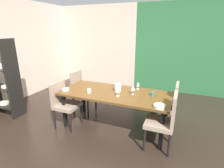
{
  "coord_description": "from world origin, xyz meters",
  "views": [
    {
      "loc": [
        1.34,
        -2.67,
        1.91
      ],
      "look_at": [
        0.09,
        0.4,
        0.85
      ],
      "focal_mm": 28.0,
      "sensor_mm": 36.0,
      "label": 1
    }
  ],
  "objects_px": {
    "dining_table": "(115,96)",
    "cup_corner": "(89,91)",
    "display_shelf": "(1,78)",
    "pitcher_center": "(118,88)",
    "wine_glass_left": "(118,90)",
    "chair_right_near": "(165,119)",
    "cup_rear": "(153,94)",
    "chair_left_near": "(64,102)",
    "chair_left_far": "(81,90)",
    "wine_glass_near_window": "(138,84)",
    "serving_bowl_front": "(65,89)",
    "wine_glass_near_shelf": "(133,88)",
    "chair_right_far": "(169,104)",
    "serving_bowl_west": "(159,106)"
  },
  "relations": [
    {
      "from": "dining_table",
      "to": "wine_glass_near_shelf",
      "type": "distance_m",
      "value": 0.39
    },
    {
      "from": "dining_table",
      "to": "cup_corner",
      "type": "xyz_separation_m",
      "value": [
        -0.45,
        -0.21,
        0.11
      ]
    },
    {
      "from": "chair_left_far",
      "to": "wine_glass_near_shelf",
      "type": "distance_m",
      "value": 1.39
    },
    {
      "from": "chair_right_near",
      "to": "chair_right_far",
      "type": "bearing_deg",
      "value": 0.31
    },
    {
      "from": "chair_right_far",
      "to": "display_shelf",
      "type": "distance_m",
      "value": 3.61
    },
    {
      "from": "chair_left_far",
      "to": "display_shelf",
      "type": "xyz_separation_m",
      "value": [
        -1.57,
        -0.74,
        0.33
      ]
    },
    {
      "from": "serving_bowl_west",
      "to": "serving_bowl_front",
      "type": "relative_size",
      "value": 1.32
    },
    {
      "from": "wine_glass_near_window",
      "to": "wine_glass_near_shelf",
      "type": "distance_m",
      "value": 0.33
    },
    {
      "from": "pitcher_center",
      "to": "cup_corner",
      "type": "bearing_deg",
      "value": -149.12
    },
    {
      "from": "chair_left_near",
      "to": "chair_right_near",
      "type": "bearing_deg",
      "value": 90.0
    },
    {
      "from": "cup_corner",
      "to": "display_shelf",
      "type": "bearing_deg",
      "value": -174.27
    },
    {
      "from": "chair_right_far",
      "to": "serving_bowl_west",
      "type": "relative_size",
      "value": 5.23
    },
    {
      "from": "chair_right_far",
      "to": "wine_glass_left",
      "type": "bearing_deg",
      "value": 119.39
    },
    {
      "from": "chair_left_far",
      "to": "wine_glass_near_window",
      "type": "relative_size",
      "value": 6.4
    },
    {
      "from": "chair_right_far",
      "to": "cup_rear",
      "type": "relative_size",
      "value": 12.97
    },
    {
      "from": "cup_corner",
      "to": "wine_glass_left",
      "type": "bearing_deg",
      "value": 4.93
    },
    {
      "from": "dining_table",
      "to": "chair_right_near",
      "type": "height_order",
      "value": "chair_right_near"
    },
    {
      "from": "dining_table",
      "to": "cup_rear",
      "type": "height_order",
      "value": "cup_rear"
    },
    {
      "from": "wine_glass_near_shelf",
      "to": "cup_rear",
      "type": "distance_m",
      "value": 0.37
    },
    {
      "from": "chair_right_near",
      "to": "cup_rear",
      "type": "relative_size",
      "value": 13.48
    },
    {
      "from": "chair_right_near",
      "to": "wine_glass_near_window",
      "type": "xyz_separation_m",
      "value": [
        -0.62,
        0.68,
        0.3
      ]
    },
    {
      "from": "chair_right_far",
      "to": "pitcher_center",
      "type": "bearing_deg",
      "value": 104.71
    },
    {
      "from": "chair_right_near",
      "to": "wine_glass_near_window",
      "type": "relative_size",
      "value": 6.38
    },
    {
      "from": "dining_table",
      "to": "wine_glass_near_window",
      "type": "bearing_deg",
      "value": 45.25
    },
    {
      "from": "display_shelf",
      "to": "wine_glass_left",
      "type": "xyz_separation_m",
      "value": [
        2.66,
        0.26,
        -0.01
      ]
    },
    {
      "from": "dining_table",
      "to": "chair_right_near",
      "type": "relative_size",
      "value": 2.12
    },
    {
      "from": "display_shelf",
      "to": "wine_glass_near_shelf",
      "type": "bearing_deg",
      "value": 8.65
    },
    {
      "from": "wine_glass_near_shelf",
      "to": "serving_bowl_west",
      "type": "bearing_deg",
      "value": -36.68
    },
    {
      "from": "chair_left_far",
      "to": "wine_glass_left",
      "type": "distance_m",
      "value": 1.23
    },
    {
      "from": "chair_right_near",
      "to": "chair_left_far",
      "type": "xyz_separation_m",
      "value": [
        -1.95,
        0.66,
        0.0
      ]
    },
    {
      "from": "wine_glass_near_shelf",
      "to": "pitcher_center",
      "type": "xyz_separation_m",
      "value": [
        -0.32,
        0.06,
        -0.05
      ]
    },
    {
      "from": "wine_glass_near_shelf",
      "to": "wine_glass_near_window",
      "type": "bearing_deg",
      "value": 88.06
    },
    {
      "from": "chair_left_far",
      "to": "dining_table",
      "type": "bearing_deg",
      "value": 71.4
    },
    {
      "from": "chair_right_far",
      "to": "chair_right_near",
      "type": "xyz_separation_m",
      "value": [
        0.0,
        -0.66,
        0.01
      ]
    },
    {
      "from": "dining_table",
      "to": "pitcher_center",
      "type": "relative_size",
      "value": 13.79
    },
    {
      "from": "wine_glass_left",
      "to": "display_shelf",
      "type": "bearing_deg",
      "value": -174.44
    },
    {
      "from": "chair_right_far",
      "to": "cup_corner",
      "type": "distance_m",
      "value": 1.54
    },
    {
      "from": "wine_glass_left",
      "to": "serving_bowl_front",
      "type": "bearing_deg",
      "value": -174.22
    },
    {
      "from": "dining_table",
      "to": "display_shelf",
      "type": "distance_m",
      "value": 2.59
    },
    {
      "from": "wine_glass_near_window",
      "to": "wine_glass_left",
      "type": "distance_m",
      "value": 0.57
    },
    {
      "from": "dining_table",
      "to": "cup_rear",
      "type": "distance_m",
      "value": 0.71
    },
    {
      "from": "wine_glass_near_shelf",
      "to": "cup_rear",
      "type": "relative_size",
      "value": 2.29
    },
    {
      "from": "chair_right_far",
      "to": "pitcher_center",
      "type": "xyz_separation_m",
      "value": [
        -0.95,
        -0.25,
        0.29
      ]
    },
    {
      "from": "serving_bowl_front",
      "to": "chair_left_far",
      "type": "bearing_deg",
      "value": 92.11
    },
    {
      "from": "chair_left_near",
      "to": "display_shelf",
      "type": "relative_size",
      "value": 0.53
    },
    {
      "from": "display_shelf",
      "to": "serving_bowl_front",
      "type": "height_order",
      "value": "display_shelf"
    },
    {
      "from": "cup_corner",
      "to": "pitcher_center",
      "type": "bearing_deg",
      "value": 30.88
    },
    {
      "from": "wine_glass_near_shelf",
      "to": "pitcher_center",
      "type": "bearing_deg",
      "value": 170.08
    },
    {
      "from": "wine_glass_left",
      "to": "pitcher_center",
      "type": "distance_m",
      "value": 0.25
    },
    {
      "from": "wine_glass_left",
      "to": "wine_glass_near_window",
      "type": "bearing_deg",
      "value": 64.67
    }
  ]
}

